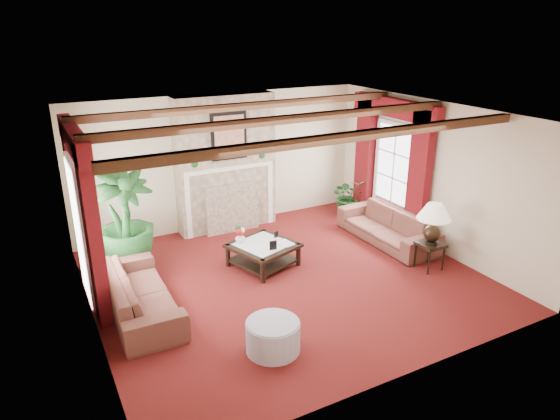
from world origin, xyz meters
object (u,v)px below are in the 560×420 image
sofa_left (139,286)px  potted_palm (127,241)px  coffee_table (263,255)px  ottoman (273,336)px  side_table (429,256)px  sofa_right (388,221)px

sofa_left → potted_palm: size_ratio=1.11×
coffee_table → ottoman: ottoman is taller
ottoman → side_table: bearing=13.0°
ottoman → potted_palm: bearing=109.4°
potted_palm → side_table: size_ratio=4.09×
sofa_left → sofa_right: 4.80m
potted_palm → coffee_table: (2.08, -1.01, -0.29)m
coffee_table → ottoman: bearing=-131.6°
sofa_right → side_table: sofa_right is taller
sofa_right → potted_palm: (-4.64, 1.18, 0.08)m
sofa_left → ottoman: bearing=-141.9°
potted_palm → coffee_table: 2.32m
coffee_table → side_table: size_ratio=2.07×
side_table → ottoman: (-3.40, -0.78, -0.03)m
sofa_left → ottoman: sofa_left is taller
potted_palm → ottoman: size_ratio=2.79×
coffee_table → potted_palm: bearing=135.7°
coffee_table → side_table: bearing=-48.5°
potted_palm → side_table: 5.15m
potted_palm → coffee_table: potted_palm is taller
sofa_right → ottoman: bearing=-60.9°
sofa_right → potted_palm: size_ratio=1.10×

